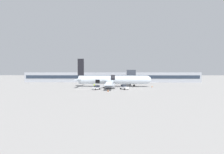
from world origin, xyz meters
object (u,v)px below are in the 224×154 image
object	(u,v)px
ground_crew_loader_b	(111,85)
ground_crew_driver	(94,86)
airplane	(112,80)
baggage_tug_mid	(96,88)
baggage_tug_lead	(124,87)
suitcase_on_tarmac_upright	(95,88)
ground_crew_loader_a	(113,86)
baggage_cart_loading	(101,87)

from	to	relation	value
ground_crew_loader_b	ground_crew_driver	xyz separation A→B (m)	(-6.30, -1.64, 0.03)
airplane	ground_crew_loader_b	distance (m)	3.06
baggage_tug_mid	ground_crew_loader_b	world-z (taller)	ground_crew_loader_b
baggage_tug_lead	suitcase_on_tarmac_upright	xyz separation A→B (m)	(-10.47, 2.38, -0.39)
suitcase_on_tarmac_upright	baggage_tug_lead	bearing A→B (deg)	-12.82
airplane	baggage_tug_lead	distance (m)	10.20
baggage_tug_lead	ground_crew_loader_b	distance (m)	8.29
baggage_tug_mid	ground_crew_loader_b	xyz separation A→B (m)	(4.58, 7.47, 0.19)
airplane	ground_crew_loader_a	distance (m)	5.51
baggage_cart_loading	ground_crew_loader_b	bearing A→B (deg)	39.77
baggage_tug_mid	ground_crew_loader_b	distance (m)	8.77
ground_crew_driver	suitcase_on_tarmac_upright	size ratio (longest dim) A/B	2.05
baggage_cart_loading	ground_crew_loader_b	world-z (taller)	ground_crew_loader_b
suitcase_on_tarmac_upright	ground_crew_driver	bearing A→B (deg)	108.64
baggage_tug_lead	ground_crew_loader_b	xyz separation A→B (m)	(-5.03, 6.58, 0.10)
baggage_tug_mid	ground_crew_loader_a	bearing A→B (deg)	39.82
baggage_tug_mid	baggage_cart_loading	bearing A→B (deg)	75.14
ground_crew_loader_a	suitcase_on_tarmac_upright	world-z (taller)	ground_crew_loader_a
airplane	ground_crew_loader_b	bearing A→B (deg)	-100.95
ground_crew_driver	airplane	bearing A→B (deg)	30.25
baggage_tug_mid	ground_crew_driver	xyz separation A→B (m)	(-1.72, 5.83, 0.22)
airplane	baggage_tug_mid	world-z (taller)	airplane
ground_crew_loader_a	ground_crew_driver	distance (m)	7.39
airplane	ground_crew_driver	xyz separation A→B (m)	(-6.74, -3.93, -1.95)
ground_crew_loader_b	baggage_cart_loading	bearing A→B (deg)	-140.23
ground_crew_loader_a	baggage_cart_loading	bearing A→B (deg)	179.32
airplane	baggage_tug_mid	bearing A→B (deg)	-117.22
ground_crew_loader_a	baggage_tug_lead	bearing A→B (deg)	-43.00
baggage_cart_loading	baggage_tug_lead	bearing A→B (deg)	-24.50
airplane	ground_crew_loader_b	size ratio (longest dim) A/B	20.07
airplane	ground_crew_loader_a	xyz separation A→B (m)	(0.56, -5.11, -1.98)
baggage_tug_lead	ground_crew_driver	size ratio (longest dim) A/B	1.99
ground_crew_loader_a	ground_crew_loader_b	world-z (taller)	same
baggage_cart_loading	ground_crew_loader_a	distance (m)	4.34
airplane	baggage_tug_lead	bearing A→B (deg)	-62.63
baggage_tug_lead	ground_crew_loader_b	world-z (taller)	baggage_tug_lead
baggage_tug_mid	suitcase_on_tarmac_upright	world-z (taller)	baggage_tug_mid
ground_crew_driver	suitcase_on_tarmac_upright	bearing A→B (deg)	-71.36
baggage_tug_mid	suitcase_on_tarmac_upright	xyz separation A→B (m)	(-0.86, 3.28, -0.30)
baggage_tug_lead	suitcase_on_tarmac_upright	world-z (taller)	baggage_tug_lead
ground_crew_loader_b	suitcase_on_tarmac_upright	size ratio (longest dim) A/B	1.97
baggage_tug_mid	ground_crew_loader_b	size ratio (longest dim) A/B	2.11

